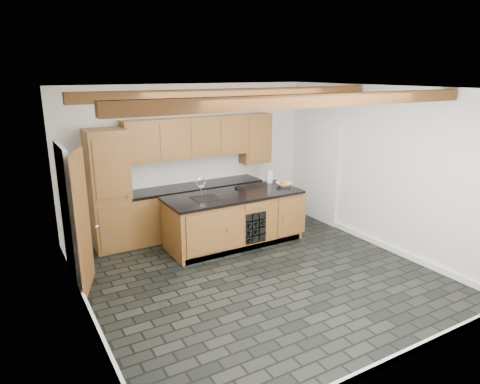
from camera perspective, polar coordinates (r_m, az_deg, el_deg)
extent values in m
plane|color=black|center=(6.71, 2.46, -10.95)|extent=(5.00, 5.00, 0.00)
plane|color=white|center=(8.36, -6.70, 4.53)|extent=(5.00, 0.00, 5.00)
plane|color=white|center=(5.34, -20.62, -2.90)|extent=(0.00, 5.00, 5.00)
plane|color=white|center=(7.81, 18.26, 3.04)|extent=(0.00, 5.00, 5.00)
plane|color=white|center=(6.00, 2.78, 13.69)|extent=(5.00, 5.00, 0.00)
cube|color=brown|center=(5.04, 10.35, 11.92)|extent=(4.90, 0.15, 0.15)
cube|color=brown|center=(6.51, -0.17, 12.99)|extent=(4.90, 0.15, 0.15)
cube|color=white|center=(5.89, -19.12, -15.41)|extent=(0.04, 5.00, 0.10)
cube|color=white|center=(8.19, 17.35, -6.23)|extent=(0.04, 5.00, 0.10)
cube|color=white|center=(5.09, 18.74, -20.84)|extent=(5.00, 0.04, 0.10)
cube|color=white|center=(6.69, -22.03, -2.79)|extent=(0.06, 0.94, 2.04)
cube|color=#9C6832|center=(6.38, -20.21, -3.65)|extent=(0.31, 0.77, 2.00)
cube|color=white|center=(8.91, 10.78, 2.56)|extent=(0.06, 0.98, 2.04)
cube|color=black|center=(8.93, 10.89, 2.45)|extent=(0.02, 0.86, 1.96)
cube|color=#9C6832|center=(7.67, -17.06, 0.21)|extent=(0.65, 0.60, 2.10)
cube|color=#9C6832|center=(8.33, -5.82, -2.32)|extent=(2.60, 0.60, 0.88)
cube|color=black|center=(8.20, -5.91, 0.77)|extent=(2.64, 0.62, 0.05)
cube|color=white|center=(8.39, -6.79, 3.10)|extent=(2.60, 0.02, 0.52)
cube|color=#9C6832|center=(8.08, -7.11, 7.19)|extent=(2.40, 0.35, 0.75)
cube|color=#9C6832|center=(8.79, 2.00, 7.16)|extent=(0.60, 0.35, 1.00)
cube|color=#9C6832|center=(7.71, -0.83, -3.75)|extent=(2.40, 0.90, 0.88)
cube|color=black|center=(7.56, -0.84, -0.43)|extent=(2.46, 0.96, 0.05)
cube|color=#9C6832|center=(7.00, -4.13, -5.52)|extent=(0.80, 0.02, 0.70)
cube|color=#9C6832|center=(7.82, 6.93, -3.26)|extent=(0.60, 0.02, 0.70)
cube|color=black|center=(7.55, 1.53, -4.49)|extent=(0.42, 0.30, 0.56)
cylinder|color=black|center=(7.43, 0.77, -4.27)|extent=(0.07, 0.26, 0.07)
cylinder|color=black|center=(7.57, 2.59, -3.90)|extent=(0.07, 0.26, 0.07)
cylinder|color=black|center=(7.50, 1.69, -4.08)|extent=(0.07, 0.26, 0.07)
cylinder|color=black|center=(7.48, 0.77, -5.27)|extent=(0.07, 0.26, 0.07)
cylinder|color=black|center=(7.55, 1.68, -5.08)|extent=(0.07, 0.26, 0.07)
cylinder|color=black|center=(7.53, 0.76, -6.27)|extent=(0.07, 0.26, 0.07)
cube|color=black|center=(7.31, -4.60, -0.89)|extent=(0.45, 0.40, 0.02)
cylinder|color=silver|center=(7.44, -5.22, 0.23)|extent=(0.02, 0.02, 0.20)
torus|color=silver|center=(7.41, -5.24, 1.28)|extent=(0.18, 0.02, 0.18)
cylinder|color=silver|center=(7.43, -5.76, -0.30)|extent=(0.02, 0.02, 0.08)
cylinder|color=silver|center=(7.49, -4.65, -0.13)|extent=(0.02, 0.02, 0.08)
cube|color=black|center=(7.92, -0.07, 0.63)|extent=(0.16, 0.09, 0.03)
cylinder|color=black|center=(7.91, -0.07, 0.79)|extent=(0.10, 0.10, 0.01)
imported|color=white|center=(8.10, 5.87, 1.04)|extent=(0.35, 0.35, 0.07)
sphere|color=red|center=(8.12, 6.16, 1.34)|extent=(0.07, 0.07, 0.07)
sphere|color=orange|center=(8.14, 5.77, 1.38)|extent=(0.07, 0.07, 0.07)
sphere|color=olive|center=(8.09, 5.52, 1.31)|extent=(0.07, 0.07, 0.07)
sphere|color=#DA4E20|center=(8.05, 5.76, 1.22)|extent=(0.07, 0.07, 0.07)
sphere|color=gold|center=(8.06, 6.16, 1.23)|extent=(0.07, 0.07, 0.07)
cylinder|color=white|center=(8.32, 3.98, 2.04)|extent=(0.12, 0.12, 0.23)
imported|color=white|center=(7.83, -14.66, 0.11)|extent=(0.11, 0.11, 0.08)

